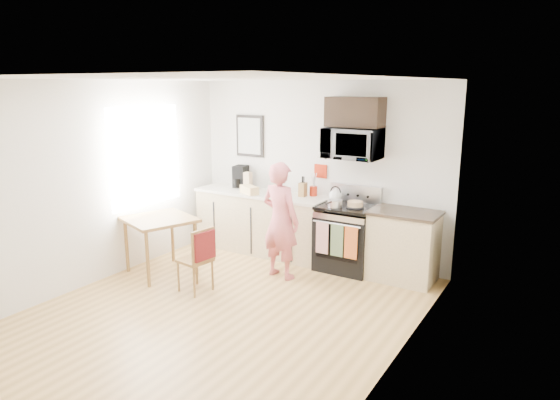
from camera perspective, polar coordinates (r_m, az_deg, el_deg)
The scene contains 28 objects.
floor at distance 5.90m, azimuth -6.33°, elevation -12.50°, with size 4.60×4.60×0.00m, color #A3793F.
back_wall at distance 7.38m, azimuth 4.37°, elevation 3.36°, with size 4.00×0.04×2.60m, color silver.
front_wall at distance 3.99m, azimuth -27.49°, elevation -6.56°, with size 4.00×0.04×2.60m, color silver.
left_wall at distance 6.86m, azimuth -19.97°, elevation 1.87°, with size 0.04×4.60×2.60m, color silver.
right_wall at distance 4.56m, azimuth 13.64°, elevation -3.11°, with size 0.04×4.60×2.60m, color silver.
ceiling at distance 5.33m, azimuth -7.05°, elevation 13.62°, with size 4.00×4.60×0.04m, color white.
window at distance 7.31m, azimuth -15.08°, elevation 4.84°, with size 0.06×1.40×1.50m.
cabinet_left at distance 7.71m, azimuth -2.07°, elevation -2.67°, with size 2.10×0.60×0.90m, color tan.
countertop_left at distance 7.59m, azimuth -2.10°, elevation 0.75°, with size 2.14×0.64×0.04m, color silver.
cabinet_right at distance 6.79m, azimuth 13.91°, elevation -5.25°, with size 0.84×0.60×0.90m, color tan.
countertop_right at distance 6.66m, azimuth 14.13°, elevation -1.41°, with size 0.88×0.64×0.04m, color black.
range at distance 7.04m, azimuth 7.62°, elevation -4.44°, with size 0.76×0.70×1.16m.
microwave at distance 6.86m, azimuth 8.31°, elevation 6.40°, with size 0.76×0.51×0.42m, color silver.
upper_cabinet at distance 6.86m, azimuth 8.58°, elevation 9.92°, with size 0.76×0.35×0.40m, color black.
wall_art at distance 7.91m, azimuth -3.48°, elevation 7.32°, with size 0.50×0.04×0.65m.
wall_trivet at distance 7.35m, azimuth 4.66°, elevation 3.31°, with size 0.20×0.02×0.20m, color #A4230E.
person at distance 6.60m, azimuth 0.05°, elevation -2.36°, with size 0.57×0.38×1.57m, color #BD344D.
dining_table at distance 6.94m, azimuth -13.60°, elevation -2.73°, with size 0.93×0.93×0.79m.
chair at distance 6.21m, azimuth -9.04°, elevation -5.89°, with size 0.44×0.40×0.84m.
knife_block at distance 7.29m, azimuth 2.62°, elevation 1.20°, with size 0.09×0.13×0.20m, color brown.
utensil_crock at distance 7.34m, azimuth 3.84°, elevation 1.53°, with size 0.11×0.11×0.34m.
fruit_bowl at distance 7.57m, azimuth -0.69°, elevation 1.21°, with size 0.32×0.32×0.11m.
milk_carton at distance 7.75m, azimuth -3.69°, elevation 2.18°, with size 0.11×0.11×0.28m, color tan.
coffee_maker at distance 7.96m, azimuth -4.56°, elevation 2.62°, with size 0.23×0.31×0.34m.
bread_bag at distance 7.48m, azimuth -3.52°, elevation 1.16°, with size 0.32×0.15×0.12m, color tan.
cake at distance 6.79m, azimuth 8.60°, elevation -0.51°, with size 0.25×0.25×0.08m.
kettle at distance 7.03m, azimuth 6.36°, elevation 0.54°, with size 0.18×0.18×0.23m.
pot at distance 6.76m, azimuth 6.29°, elevation -0.39°, with size 0.20×0.34×0.10m.
Camera 1 is at (3.30, -4.19, 2.54)m, focal length 32.00 mm.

